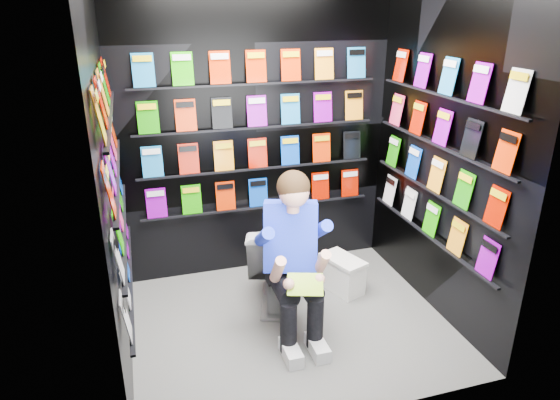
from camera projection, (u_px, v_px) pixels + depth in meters
name	position (u px, v px, depth m)	size (l,w,h in m)	color
floor	(290.00, 323.00, 3.92)	(2.40, 2.40, 0.00)	#60605E
wall_back	(256.00, 132.00, 4.33)	(2.40, 0.04, 2.60)	black
wall_front	(352.00, 223.00, 2.55)	(2.40, 0.04, 2.60)	black
wall_left	(110.00, 182.00, 3.12)	(0.04, 2.00, 2.60)	black
wall_right	(443.00, 152.00, 3.76)	(0.04, 2.00, 2.60)	black
comics_back	(257.00, 132.00, 4.30)	(2.10, 0.06, 1.37)	red
comics_left	(114.00, 181.00, 3.12)	(0.06, 1.70, 1.37)	red
comics_right	(440.00, 151.00, 3.75)	(0.06, 1.70, 1.37)	red
toilet	(275.00, 262.00, 4.09)	(0.42, 0.75, 0.73)	white
longbox	(342.00, 275.00, 4.33)	(0.21, 0.37, 0.28)	white
longbox_lid	(343.00, 260.00, 4.28)	(0.22, 0.39, 0.03)	white
reader	(290.00, 237.00, 3.60)	(0.52, 0.76, 1.40)	#0A23EE
held_comic	(305.00, 284.00, 3.36)	(0.24, 0.01, 0.17)	green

